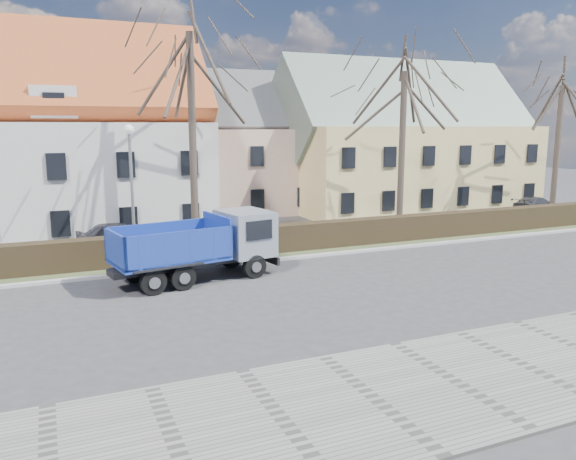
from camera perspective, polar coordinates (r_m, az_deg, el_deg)
name	(u,v)px	position (r m, az deg, el deg)	size (l,w,h in m)	color
ground	(304,289)	(21.14, 1.63, -6.02)	(120.00, 120.00, 0.00)	#38383A
sidewalk_near	(454,381)	(14.35, 16.48, -14.54)	(80.00, 5.00, 0.08)	gray
curb_far	(261,261)	(25.23, -2.76, -3.16)	(80.00, 0.30, 0.12)	#AFADAA
grass_strip	(249,254)	(26.69, -3.96, -2.43)	(80.00, 3.00, 0.10)	#414D2B
hedge	(250,242)	(26.38, -3.83, -1.25)	(60.00, 0.90, 1.30)	black
building_pink	(238,155)	(40.43, -5.15, 7.61)	(10.80, 8.80, 8.00)	#CFA992
building_yellow	(403,150)	(43.09, 11.65, 7.94)	(18.80, 10.80, 8.50)	#DFC77A
tree_1	(192,120)	(27.67, -9.72, 11.00)	(9.20, 9.20, 12.65)	#3F342B
tree_2	(402,135)	(32.65, 11.54, 9.39)	(8.00, 8.00, 11.00)	#3F342B
tree_3	(558,139)	(40.68, 25.74, 8.37)	(7.60, 7.60, 10.45)	#3F342B
dump_truck	(190,247)	(22.26, -9.89, -1.76)	(6.71, 2.49, 2.69)	navy
streetlight	(132,193)	(25.78, -15.55, 3.59)	(0.48, 0.48, 6.16)	gray
cart_frame	(127,273)	(23.09, -16.07, -4.24)	(0.66, 0.37, 0.60)	silver
parked_car_a	(121,236)	(28.68, -16.62, -0.57)	(1.71, 4.25, 1.45)	#272730
parked_car_b	(536,205)	(42.79, 23.85, 2.33)	(1.67, 4.10, 1.19)	#2F3036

